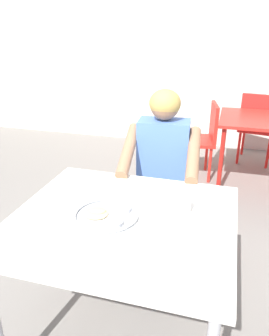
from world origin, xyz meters
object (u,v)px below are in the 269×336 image
Objects in this scene: chair_red_left at (202,135)px; table_foreground at (123,230)px; thali_tray at (106,215)px; chair_foreground at (164,183)px; drinking_cup at (184,203)px; table_background_red at (259,127)px; diner_foreground at (161,166)px; chair_red_far at (258,124)px.

table_foreground is at bearing -94.50° from chair_red_left.
thali_tray is at bearing -96.29° from chair_red_left.
chair_foreground reaches higher than table_foreground.
table_background_red is (0.48, 2.11, -0.17)m from drinking_cup.
thali_tray is (-0.07, -0.02, 0.08)m from table_foreground.
table_foreground is 0.73m from diner_foreground.
drinking_cup reaches higher than chair_red_left.
diner_foreground is (-0.23, 0.60, -0.07)m from drinking_cup.
chair_red_far is at bearing 79.36° from drinking_cup.
chair_foreground is 1.01× the size of chair_red_left.
diner_foreground is at bearing 81.61° from thali_tray.
chair_red_left is 0.95× the size of chair_red_far.
table_background_red is 0.59m from chair_red_left.
table_foreground reaches higher than table_background_red.
table_background_red is at bearing -92.79° from chair_red_far.
table_foreground is at bearing -105.36° from chair_red_far.
thali_tray is 0.37× the size of chair_foreground.
chair_red_far reaches higher than drinking_cup.
table_foreground is 1.25× the size of chair_foreground.
chair_red_left is (0.14, 1.54, -0.24)m from diner_foreground.
chair_red_left is at bearing 92.45° from drinking_cup.
diner_foreground reaches higher than drinking_cup.
chair_red_left is at bearing 177.11° from table_background_red.
diner_foreground reaches higher than table_foreground.
chair_foreground is 2.02m from chair_red_far.
chair_foreground is at bearing -119.36° from table_background_red.
thali_tray is 1.01m from chair_foreground.
drinking_cup is 0.07× the size of diner_foreground.
diner_foreground reaches higher than chair_red_far.
diner_foreground is 1.47× the size of chair_red_left.
chair_red_far is (0.60, 0.56, 0.02)m from chair_red_left.
drinking_cup is 0.10× the size of chair_red_far.
chair_red_left reaches higher than table_background_red.
chair_red_far is at bearing 74.64° from table_foreground.
chair_red_left is at bearing 83.21° from chair_foreground.
table_background_red is 0.60m from chair_red_far.
chair_red_far is (0.78, 2.82, -0.17)m from table_foreground.
drinking_cup is (0.27, 0.13, 0.12)m from table_foreground.
thali_tray is 2.41m from table_background_red.
drinking_cup is (0.34, 0.15, 0.04)m from thali_tray.
drinking_cup is 0.90m from chair_foreground.
thali_tray is 2.32m from chair_red_left.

